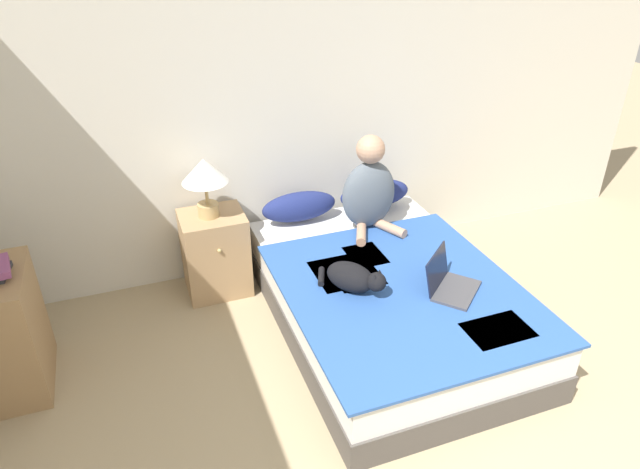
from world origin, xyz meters
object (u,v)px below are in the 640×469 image
pillow_near (299,207)px  cat_tabby (354,278)px  pillow_far (375,194)px  nightstand (215,253)px  table_lamp (205,175)px  bookshelf (13,331)px  bed (387,300)px  laptop_open (450,283)px  person_sitting (369,190)px

pillow_near → cat_tabby: bearing=-89.0°
pillow_far → nightstand: bearing=-177.0°
pillow_near → table_lamp: (-0.70, -0.07, 0.40)m
pillow_far → cat_tabby: bearing=-121.4°
pillow_near → pillow_far: same height
pillow_near → table_lamp: bearing=-174.1°
table_lamp → bookshelf: bearing=-156.0°
bed → nightstand: (-1.00, 0.84, 0.10)m
pillow_near → bookshelf: bookshelf is taller
bed → pillow_far: bearing=70.8°
bed → table_lamp: size_ratio=4.82×
bed → nightstand: 1.31m
pillow_far → bookshelf: 2.69m
laptop_open → nightstand: size_ratio=0.70×
pillow_near → bed: bearing=-70.8°
pillow_far → table_lamp: 1.39m
cat_tabby → bookshelf: bookshelf is taller
bookshelf → pillow_far: bearing=13.8°
nightstand → bookshelf: bookshelf is taller
nightstand → cat_tabby: bearing=-53.5°
pillow_near → bookshelf: bearing=-162.0°
nightstand → bookshelf: size_ratio=0.82×
laptop_open → pillow_near: bearing=74.5°
person_sitting → bed: bearing=-101.9°
laptop_open → nightstand: laptop_open is taller
laptop_open → bookshelf: 2.62m
bed → cat_tabby: cat_tabby is taller
nightstand → table_lamp: table_lamp is taller
person_sitting → nightstand: person_sitting is taller
bed → pillow_near: (-0.32, 0.91, 0.33)m
person_sitting → bookshelf: size_ratio=0.93×
bookshelf → cat_tabby: bearing=-10.6°
pillow_near → laptop_open: 1.35m
nightstand → pillow_near: bearing=5.8°
cat_tabby → nightstand: (-0.70, 0.94, -0.22)m
pillow_near → person_sitting: size_ratio=0.81×
cat_tabby → table_lamp: (-0.72, 0.94, 0.41)m
person_sitting → cat_tabby: 0.88m
pillow_near → laptop_open: laptop_open is taller
cat_tabby → nightstand: 1.19m
bed → laptop_open: (0.27, -0.31, 0.27)m
person_sitting → laptop_open: bearing=-82.0°
person_sitting → nightstand: bearing=169.7°
person_sitting → pillow_far: bearing=56.4°
person_sitting → laptop_open: person_sitting is taller
bed → person_sitting: bearing=78.1°
cat_tabby → laptop_open: laptop_open is taller
pillow_far → laptop_open: (-0.05, -1.22, -0.06)m
nightstand → laptop_open: bearing=-42.3°
laptop_open → bookshelf: size_ratio=0.57×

